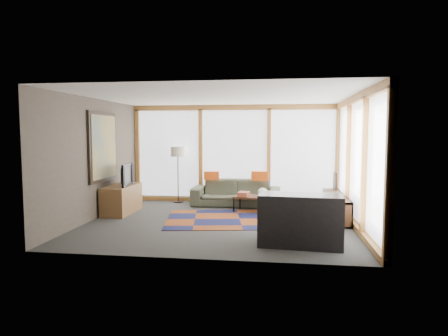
# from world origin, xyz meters

# --- Properties ---
(ground) EXTENTS (5.50, 5.50, 0.00)m
(ground) POSITION_xyz_m (0.00, 0.00, 0.00)
(ground) COLOR #282826
(ground) RESTS_ON ground
(room_envelope) EXTENTS (5.52, 5.02, 2.62)m
(room_envelope) POSITION_xyz_m (0.49, 0.56, 1.54)
(room_envelope) COLOR #423B2F
(room_envelope) RESTS_ON ground
(rug) EXTENTS (3.40, 2.49, 0.01)m
(rug) POSITION_xyz_m (0.35, 0.30, 0.01)
(rug) COLOR brown
(rug) RESTS_ON ground
(sofa) EXTENTS (2.25, 0.88, 0.66)m
(sofa) POSITION_xyz_m (0.10, 1.95, 0.33)
(sofa) COLOR #313428
(sofa) RESTS_ON ground
(pillow_left) EXTENTS (0.40, 0.18, 0.21)m
(pillow_left) POSITION_xyz_m (-0.54, 1.93, 0.77)
(pillow_left) COLOR #CB4C11
(pillow_left) RESTS_ON sofa
(pillow_right) EXTENTS (0.43, 0.15, 0.23)m
(pillow_right) POSITION_xyz_m (0.71, 1.91, 0.78)
(pillow_right) COLOR #CB4C11
(pillow_right) RESTS_ON sofa
(floor_lamp) EXTENTS (0.38, 0.38, 1.50)m
(floor_lamp) POSITION_xyz_m (-1.49, 2.20, 0.75)
(floor_lamp) COLOR #322117
(floor_lamp) RESTS_ON ground
(coffee_table) EXTENTS (1.22, 0.79, 0.37)m
(coffee_table) POSITION_xyz_m (0.70, 1.18, 0.19)
(coffee_table) COLOR #341B10
(coffee_table) RESTS_ON ground
(book_stack) EXTENTS (0.30, 0.34, 0.10)m
(book_stack) POSITION_xyz_m (0.36, 1.14, 0.42)
(book_stack) COLOR brown
(book_stack) RESTS_ON coffee_table
(vase) EXTENTS (0.26, 0.26, 0.20)m
(vase) POSITION_xyz_m (0.81, 1.17, 0.47)
(vase) COLOR beige
(vase) RESTS_ON coffee_table
(bookshelf) EXTENTS (0.37, 2.05, 0.51)m
(bookshelf) POSITION_xyz_m (2.43, 0.74, 0.26)
(bookshelf) COLOR #341B10
(bookshelf) RESTS_ON ground
(bowl_a) EXTENTS (0.23, 0.23, 0.11)m
(bowl_a) POSITION_xyz_m (2.43, 0.19, 0.57)
(bowl_a) COLOR black
(bowl_a) RESTS_ON bookshelf
(bowl_b) EXTENTS (0.17, 0.17, 0.08)m
(bowl_b) POSITION_xyz_m (2.43, 0.56, 0.55)
(bowl_b) COLOR black
(bowl_b) RESTS_ON bookshelf
(shelf_picture) EXTENTS (0.05, 0.32, 0.42)m
(shelf_picture) POSITION_xyz_m (2.51, 1.51, 0.72)
(shelf_picture) COLOR black
(shelf_picture) RESTS_ON bookshelf
(tv_console) EXTENTS (0.54, 1.29, 0.65)m
(tv_console) POSITION_xyz_m (-2.43, 0.62, 0.32)
(tv_console) COLOR brown
(tv_console) RESTS_ON ground
(television) EXTENTS (0.22, 0.89, 0.51)m
(television) POSITION_xyz_m (-2.36, 0.60, 0.90)
(television) COLOR black
(television) RESTS_ON tv_console
(bar_counter) EXTENTS (1.39, 0.73, 0.86)m
(bar_counter) POSITION_xyz_m (1.54, -1.56, 0.43)
(bar_counter) COLOR black
(bar_counter) RESTS_ON ground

